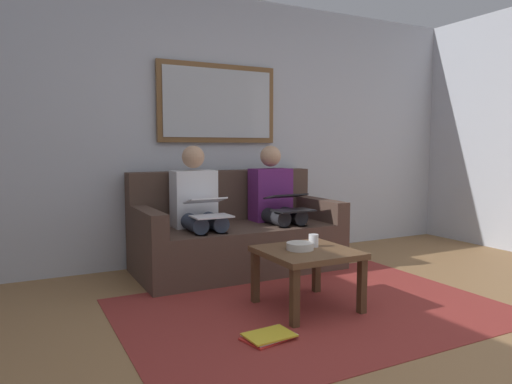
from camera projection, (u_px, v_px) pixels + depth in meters
ground_plane at (402, 367)px, 2.53m from camera, size 6.00×5.20×0.10m
wall_rear at (215, 130)px, 4.70m from camera, size 6.00×0.12×2.60m
area_rug at (312, 309)px, 3.27m from camera, size 2.60×1.80×0.01m
couch at (235, 235)px, 4.36m from camera, size 1.84×0.90×0.90m
framed_mirror at (218, 103)px, 4.59m from camera, size 1.22×0.05×0.76m
coffee_table at (307, 258)px, 3.28m from camera, size 0.62×0.62×0.42m
cup at (313, 240)px, 3.36m from camera, size 0.07×0.07×0.09m
bowl at (300, 246)px, 3.26m from camera, size 0.19×0.19×0.05m
person_left at (276, 202)px, 4.45m from camera, size 0.38×0.58×1.14m
laptop_black at (289, 202)px, 4.23m from camera, size 0.35×0.35×0.15m
person_right at (198, 207)px, 4.10m from camera, size 0.38×0.58×1.14m
laptop_white at (208, 207)px, 3.88m from camera, size 0.32×0.36×0.15m
magazine_stack at (269, 336)px, 2.76m from camera, size 0.33×0.26×0.03m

